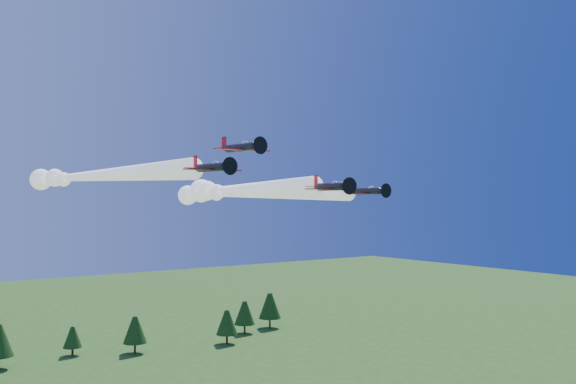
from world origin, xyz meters
TOP-DOWN VIEW (x-y plane):
  - plane_lead at (1.95, 15.22)m, footprint 9.45×42.86m
  - plane_left at (-13.12, 31.90)m, footprint 8.82×59.14m
  - plane_right at (11.18, 28.37)m, footprint 6.53×53.63m
  - plane_slot at (-1.49, 8.38)m, footprint 8.00×8.70m
  - treeline at (-1.75, 111.40)m, footprint 163.43×19.10m

SIDE VIEW (x-z plane):
  - treeline at x=-1.75m, z-range 0.96..12.71m
  - plane_right at x=11.18m, z-range 42.45..46.15m
  - plane_lead at x=1.95m, z-range 42.73..46.43m
  - plane_left at x=-13.12m, z-range 44.85..48.55m
  - plane_slot at x=-1.49m, z-range 48.52..51.34m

